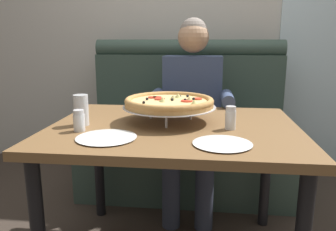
{
  "coord_description": "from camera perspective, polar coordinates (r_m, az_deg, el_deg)",
  "views": [
    {
      "loc": [
        0.15,
        -1.56,
        1.13
      ],
      "look_at": [
        -0.03,
        0.04,
        0.76
      ],
      "focal_mm": 35.69,
      "sensor_mm": 36.0,
      "label": 1
    }
  ],
  "objects": [
    {
      "name": "shaker_pepper_flakes",
      "position": [
        1.55,
        -14.94,
        -1.11
      ],
      "size": [
        0.05,
        0.05,
        0.1
      ],
      "color": "white",
      "rests_on": "dining_table"
    },
    {
      "name": "back_wall_with_window",
      "position": [
        3.08,
        3.99,
        17.86
      ],
      "size": [
        6.0,
        0.12,
        2.8
      ],
      "primitive_type": "cube",
      "color": "beige",
      "rests_on": "ground_plane"
    },
    {
      "name": "diner_main",
      "position": [
        2.26,
        4.07,
        2.13
      ],
      "size": [
        0.54,
        0.64,
        1.27
      ],
      "color": "#2D3342",
      "rests_on": "ground_plane"
    },
    {
      "name": "plate_near_right",
      "position": [
        1.42,
        -10.49,
        -3.48
      ],
      "size": [
        0.25,
        0.25,
        0.02
      ],
      "color": "white",
      "rests_on": "dining_table"
    },
    {
      "name": "dining_table",
      "position": [
        1.64,
        1.03,
        -4.57
      ],
      "size": [
        1.18,
        0.93,
        0.73
      ],
      "color": "brown",
      "rests_on": "ground_plane"
    },
    {
      "name": "booth_bench",
      "position": [
        2.6,
        3.04,
        -3.51
      ],
      "size": [
        1.51,
        0.78,
        1.13
      ],
      "color": "#384C42",
      "rests_on": "ground_plane"
    },
    {
      "name": "pizza",
      "position": [
        1.66,
        0.23,
        2.21
      ],
      "size": [
        0.46,
        0.46,
        0.13
      ],
      "color": "silver",
      "rests_on": "dining_table"
    },
    {
      "name": "drinking_glass",
      "position": [
        1.65,
        -14.59,
        0.67
      ],
      "size": [
        0.07,
        0.07,
        0.15
      ],
      "color": "silver",
      "rests_on": "dining_table"
    },
    {
      "name": "plate_near_left",
      "position": [
        1.33,
        9.28,
        -4.51
      ],
      "size": [
        0.24,
        0.24,
        0.02
      ],
      "color": "white",
      "rests_on": "dining_table"
    },
    {
      "name": "shaker_parmesan",
      "position": [
        1.56,
        10.62,
        -0.68
      ],
      "size": [
        0.05,
        0.05,
        0.11
      ],
      "color": "white",
      "rests_on": "dining_table"
    }
  ]
}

